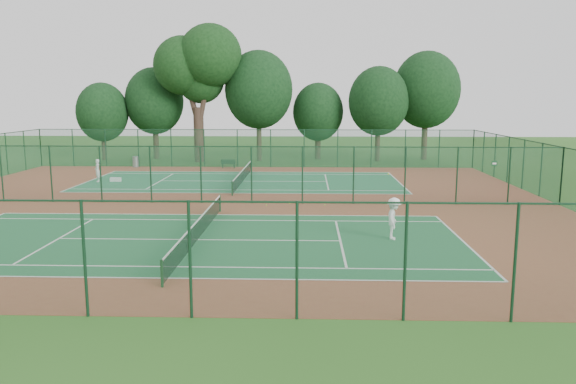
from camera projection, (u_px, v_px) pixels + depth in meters
The scene contains 20 objects.
ground at pixel (227, 203), 34.20m from camera, with size 120.00×120.00×0.00m, color #27571B.
red_pad at pixel (227, 203), 34.20m from camera, with size 40.00×36.00×0.01m, color brown.
court_near at pixel (198, 240), 25.33m from camera, with size 23.77×10.97×0.01m, color #1D5E34.
court_far at pixel (243, 181), 43.07m from camera, with size 23.77×10.97×0.01m, color #216A40.
fence_north at pixel (254, 148), 51.65m from camera, with size 40.00×0.09×3.50m.
fence_south at pixel (137, 259), 16.17m from camera, with size 40.00×0.09×3.50m.
fence_east at pixel (562, 176), 33.24m from camera, with size 0.09×36.00×3.50m.
fence_divider at pixel (226, 175), 33.91m from camera, with size 40.00×0.09×3.50m.
tennis_net_near at pixel (198, 228), 25.24m from camera, with size 0.10×12.90×0.97m.
tennis_net_far at pixel (243, 174), 42.98m from camera, with size 0.10×12.90×0.97m.
player_near at pixel (394, 219), 25.26m from camera, with size 1.23×0.71×1.91m, color white.
player_far at pixel (98, 171), 42.64m from camera, with size 0.63×0.41×1.73m, color white.
trash_bin at pixel (135, 162), 51.83m from camera, with size 0.55×0.55×0.99m, color gray.
bench at pixel (228, 164), 51.01m from camera, with size 1.33×0.41×0.81m.
kit_bag at pixel (116, 180), 42.92m from camera, with size 0.81×0.30×0.30m, color silver.
stray_ball_a at pixel (325, 205), 33.38m from camera, with size 0.07×0.07×0.07m, color #BBD531.
stray_ball_b at pixel (290, 203), 33.86m from camera, with size 0.08×0.08×0.08m, color gold.
stray_ball_c at pixel (266, 205), 33.32m from camera, with size 0.08×0.08×0.08m, color #BBDC33.
big_tree at pixel (198, 65), 54.88m from camera, with size 8.75×6.41×13.44m.
evergreen_row at pixel (265, 160), 58.08m from camera, with size 39.00×5.00×12.00m, color black, non-canonical shape.
Camera 1 is at (4.89, -33.46, 6.36)m, focal length 35.00 mm.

